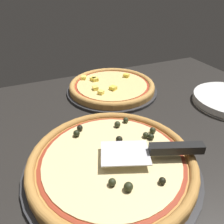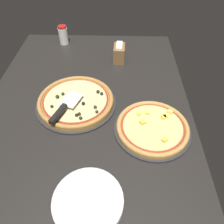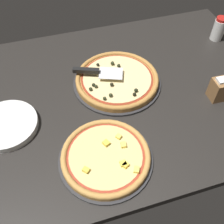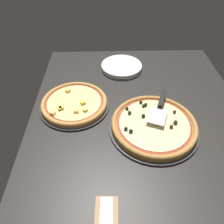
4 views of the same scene
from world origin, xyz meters
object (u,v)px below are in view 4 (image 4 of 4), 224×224
object	(u,v)px
pizza_front	(154,124)
napkin_holder	(107,221)
pizza_back	(74,103)
serving_spatula	(161,103)
plate_stack	(122,67)

from	to	relation	value
pizza_front	napkin_holder	size ratio (longest dim) A/B	3.42
pizza_front	pizza_back	xyz separation A→B (cm)	(15.82, 36.48, -0.30)
serving_spatula	plate_stack	world-z (taller)	serving_spatula
pizza_front	plate_stack	xyz separation A→B (cm)	(49.23, 11.27, -1.19)
napkin_holder	plate_stack	bearing A→B (deg)	-6.27
pizza_front	serving_spatula	distance (cm)	11.41
plate_stack	pizza_back	bearing A→B (deg)	142.97
pizza_back	pizza_front	bearing A→B (deg)	-113.44
plate_stack	napkin_holder	distance (cm)	90.64
pizza_front	serving_spatula	size ratio (longest dim) A/B	1.67
plate_stack	serving_spatula	bearing A→B (deg)	-158.18
pizza_back	napkin_holder	distance (cm)	58.71
pizza_front	napkin_holder	distance (cm)	46.02
pizza_front	serving_spatula	bearing A→B (deg)	-24.11
serving_spatula	napkin_holder	bearing A→B (deg)	153.22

